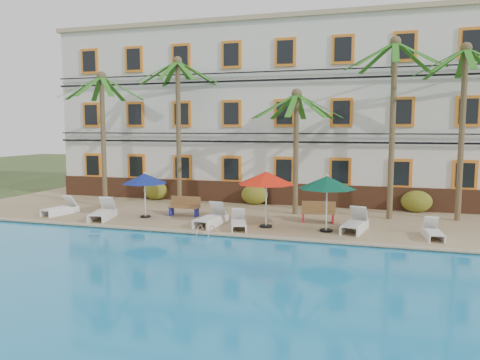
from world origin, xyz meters
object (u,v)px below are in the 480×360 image
(palm_a, at_px, (103,119))
(lounger_a, at_px, (61,208))
(bench_left, at_px, (185,206))
(lounger_f, at_px, (433,232))
(palm_b, at_px, (178,110))
(palm_e, at_px, (463,107))
(umbrella_green, at_px, (327,183))
(bench_right, at_px, (318,212))
(pool_ladder, at_px, (206,234))
(palm_d, at_px, (393,103))
(lounger_b, at_px, (103,212))
(umbrella_blue, at_px, (145,179))
(lounger_d, at_px, (239,222))
(palm_c, at_px, (296,132))
(umbrella_red, at_px, (266,178))
(lounger_c, at_px, (211,218))
(lounger_e, at_px, (355,224))

(palm_a, bearing_deg, lounger_a, -106.01)
(bench_left, bearing_deg, lounger_f, -7.94)
(palm_b, xyz_separation_m, palm_e, (14.02, -0.53, -0.05))
(bench_left, bearing_deg, lounger_a, -166.97)
(umbrella_green, distance_m, bench_right, 2.43)
(lounger_f, xyz_separation_m, pool_ladder, (-8.56, -1.89, -0.25))
(palm_b, height_order, palm_e, palm_b)
(palm_d, relative_size, pool_ladder, 11.11)
(palm_e, relative_size, umbrella_green, 3.39)
(palm_b, relative_size, lounger_b, 3.70)
(palm_d, bearing_deg, bench_right, -150.86)
(umbrella_blue, height_order, lounger_d, umbrella_blue)
(palm_b, height_order, palm_d, palm_d)
(umbrella_green, height_order, lounger_d, umbrella_green)
(palm_c, bearing_deg, lounger_f, -31.07)
(palm_a, bearing_deg, umbrella_blue, -31.47)
(lounger_a, bearing_deg, umbrella_red, -0.05)
(bench_left, height_order, bench_right, same)
(palm_c, relative_size, bench_left, 4.03)
(lounger_a, relative_size, lounger_c, 0.91)
(palm_d, relative_size, umbrella_green, 3.53)
(lounger_a, relative_size, lounger_f, 1.15)
(lounger_c, bearing_deg, bench_right, 24.89)
(palm_a, distance_m, lounger_a, 5.18)
(umbrella_blue, distance_m, bench_left, 2.29)
(lounger_a, distance_m, lounger_c, 7.98)
(lounger_f, relative_size, bench_right, 1.09)
(umbrella_red, bearing_deg, lounger_e, 4.34)
(pool_ladder, bearing_deg, lounger_d, 55.90)
(lounger_d, bearing_deg, pool_ladder, -124.10)
(palm_b, bearing_deg, bench_left, -61.84)
(palm_b, distance_m, palm_c, 6.80)
(palm_d, relative_size, lounger_f, 4.91)
(lounger_d, bearing_deg, lounger_e, 11.08)
(lounger_b, xyz_separation_m, lounger_e, (11.32, 0.74, -0.00))
(pool_ladder, bearing_deg, umbrella_green, 23.10)
(palm_e, relative_size, pool_ladder, 10.67)
(palm_a, distance_m, bench_right, 12.31)
(palm_c, relative_size, umbrella_red, 2.48)
(palm_a, relative_size, lounger_a, 3.68)
(palm_e, distance_m, pool_ladder, 12.70)
(lounger_a, bearing_deg, lounger_d, -3.99)
(umbrella_blue, bearing_deg, lounger_c, -12.70)
(lounger_a, bearing_deg, pool_ladder, -13.69)
(umbrella_red, relative_size, lounger_c, 1.15)
(lounger_a, bearing_deg, lounger_e, 1.11)
(umbrella_red, relative_size, lounger_b, 1.13)
(palm_b, distance_m, bench_right, 9.65)
(palm_a, bearing_deg, bench_right, -4.93)
(lounger_f, height_order, bench_right, bench_right)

